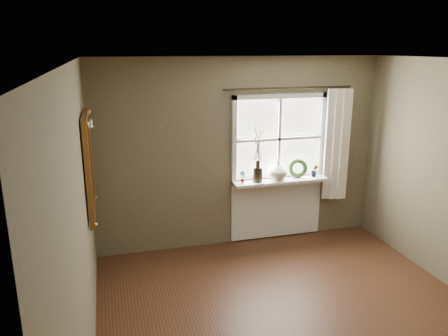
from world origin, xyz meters
name	(u,v)px	position (x,y,z in m)	size (l,w,h in m)	color
floor	(308,336)	(0.00, 0.00, 0.00)	(4.50, 4.50, 0.00)	#412314
ceiling	(325,61)	(0.00, 0.00, 2.60)	(4.50, 4.50, 0.00)	silver
wall_back	(239,153)	(0.00, 2.30, 1.30)	(4.00, 0.10, 2.60)	brown
wall_left	(75,236)	(-2.05, 0.00, 1.30)	(0.10, 4.50, 2.60)	brown
window_frame	(279,139)	(0.55, 2.23, 1.48)	(1.36, 0.06, 1.24)	silver
window_sill	(280,181)	(0.55, 2.12, 0.90)	(1.36, 0.26, 0.04)	silver
window_apron	(276,208)	(0.55, 2.23, 0.46)	(1.36, 0.04, 0.88)	silver
dark_jug	(258,174)	(0.21, 2.12, 1.02)	(0.14, 0.14, 0.21)	black
cream_vase	(278,170)	(0.51, 2.12, 1.06)	(0.26, 0.26, 0.27)	beige
wreath	(298,170)	(0.83, 2.16, 1.02)	(0.27, 0.27, 0.07)	#28431D
potted_plant_left	(242,177)	(-0.01, 2.12, 1.00)	(0.09, 0.06, 0.17)	#28431D
potted_plant_right	(315,171)	(1.07, 2.12, 1.01)	(0.10, 0.08, 0.18)	#28431D
curtain	(336,145)	(1.39, 2.13, 1.37)	(0.36, 0.12, 1.59)	silver
curtain_rod	(289,88)	(0.65, 2.17, 2.18)	(0.03, 0.03, 1.84)	black
gilt_mirror	(89,165)	(-1.96, 1.39, 1.50)	(0.10, 0.93, 1.11)	white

